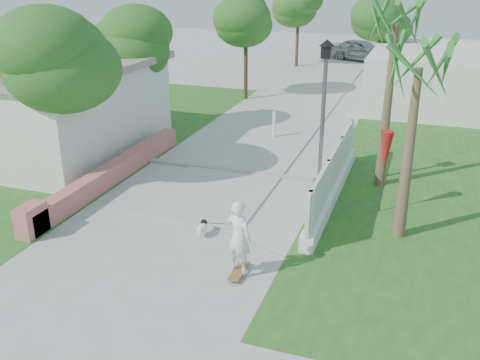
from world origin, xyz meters
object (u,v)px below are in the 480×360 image
at_px(bollard, 274,124).
at_px(dog, 203,228).
at_px(skateboarder, 220,226).
at_px(parked_car, 361,50).
at_px(street_lamp, 323,111).
at_px(patio_umbrella, 385,154).

xyz_separation_m(bollard, dog, (0.56, -8.43, -0.37)).
bearing_deg(dog, bollard, 83.03).
relative_size(skateboarder, parked_car, 0.46).
height_order(street_lamp, bollard, street_lamp).
bearing_deg(street_lamp, patio_umbrella, -27.76).
height_order(street_lamp, dog, street_lamp).
bearing_deg(dog, street_lamp, 50.67).
bearing_deg(skateboarder, dog, -27.24).
xyz_separation_m(street_lamp, parked_car, (-1.89, 23.97, -1.67)).
bearing_deg(patio_umbrella, parked_car, 98.63).
relative_size(street_lamp, dog, 7.94).
bearing_deg(street_lamp, skateboarder, -106.17).
bearing_deg(skateboarder, street_lamp, -89.03).
relative_size(street_lamp, parked_car, 1.00).
bearing_deg(parked_car, street_lamp, -155.04).
relative_size(patio_umbrella, skateboarder, 1.13).
height_order(street_lamp, skateboarder, street_lamp).
height_order(street_lamp, parked_car, street_lamp).
xyz_separation_m(street_lamp, skateboarder, (-1.36, -4.70, -1.66)).
distance_m(bollard, parked_car, 19.49).
bearing_deg(patio_umbrella, street_lamp, 152.24).
distance_m(skateboarder, parked_car, 28.68).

